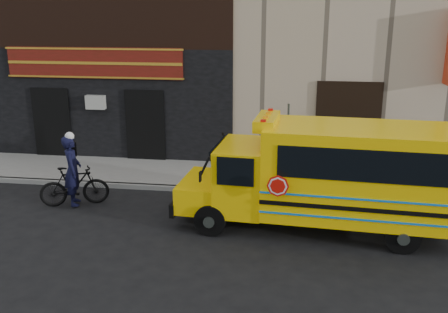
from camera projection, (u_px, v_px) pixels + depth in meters
name	position (u px, v px, depth m)	size (l,w,h in m)	color
ground	(206.00, 227.00, 13.04)	(120.00, 120.00, 0.00)	black
curb	(221.00, 190.00, 15.49)	(40.00, 0.20, 0.15)	gray
sidewalk	(227.00, 175.00, 16.92)	(40.00, 3.00, 0.15)	slate
school_bus	(328.00, 174.00, 12.51)	(7.03, 2.63, 2.92)	black
sign_pole	(287.00, 147.00, 14.60)	(0.11, 0.24, 2.88)	#464E49
bicycle	(74.00, 186.00, 14.38)	(0.55, 1.94, 1.17)	black
cyclist	(73.00, 172.00, 14.22)	(0.74, 0.49, 2.03)	black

